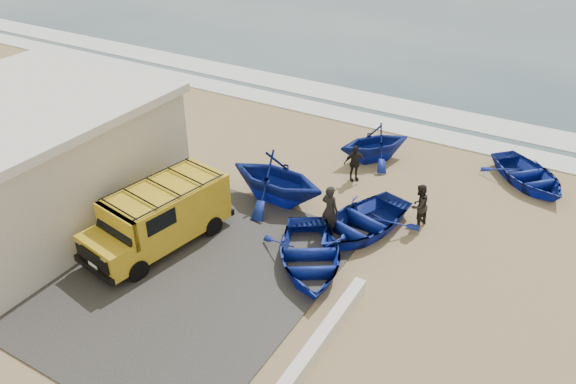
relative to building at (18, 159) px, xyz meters
The scene contains 15 objects.
ground 8.06m from the building, 14.93° to the left, with size 160.00×160.00×0.00m, color #9B825A.
slab 5.90m from the building, ahead, with size 12.00×10.00×0.05m, color #3E3B38.
surf_line 16.02m from the building, 61.82° to the left, with size 180.00×1.60×0.06m, color white.
surf_wash 18.25m from the building, 65.56° to the left, with size 180.00×2.20×0.04m, color white.
building is the anchor object (origin of this frame).
parapet 12.68m from the building, ahead, with size 0.35×6.00×0.55m, color silver.
van 5.82m from the building, ahead, with size 2.81×5.32×2.17m.
boat_near_left 10.94m from the building, 12.49° to the left, with size 2.98×4.17×0.86m, color #132796.
boat_near_right 12.37m from the building, 23.94° to the left, with size 3.03×4.24×0.88m, color #132796.
boat_mid_left 9.25m from the building, 34.73° to the left, with size 3.41×3.95×2.08m, color #132796.
boat_far_left 13.99m from the building, 47.40° to the left, with size 2.79×3.23×1.70m, color #132796.
boat_far_right 19.45m from the building, 36.30° to the left, with size 2.77×3.88×0.80m, color #132796.
fisherman_front 11.20m from the building, 23.15° to the left, with size 0.68×0.45×1.87m, color black.
fisherman_middle 14.32m from the building, 26.72° to the left, with size 0.79×0.61×1.62m, color black.
fisherman_back 12.57m from the building, 41.15° to the left, with size 0.90×0.38×1.54m, color black.
Camera 1 is at (9.71, -12.35, 11.44)m, focal length 35.00 mm.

